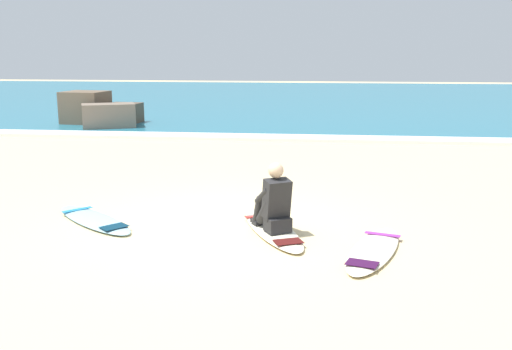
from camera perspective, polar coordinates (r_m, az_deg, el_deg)
name	(u,v)px	position (r m, az deg, el deg)	size (l,w,h in m)	color
ground_plane	(222,226)	(8.46, -3.34, -5.05)	(80.00, 80.00, 0.00)	beige
sea	(297,99)	(30.12, 4.02, 7.49)	(80.00, 28.00, 0.10)	teal
breaking_foam	(273,138)	(16.53, 1.69, 3.67)	(80.00, 0.90, 0.11)	white
surfboard_main	(272,229)	(8.19, 1.62, -5.36)	(1.30, 2.12, 0.08)	#EFE5C6
surfer_seated	(274,204)	(7.97, 1.79, -2.85)	(0.64, 0.77, 0.95)	#232326
surfboard_spare_near	(94,220)	(8.97, -15.65, -4.23)	(1.82, 1.70, 0.08)	#9ED1E5
surfboard_spare_far	(374,250)	(7.53, 11.48, -7.20)	(1.07, 2.04, 0.08)	#EFE5C6
rock_outcrop_distant	(101,112)	(19.89, -15.00, 5.96)	(2.84, 2.48, 1.15)	brown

